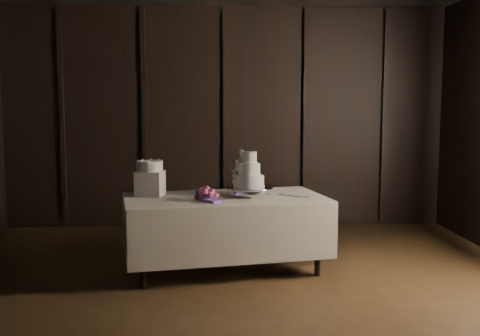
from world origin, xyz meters
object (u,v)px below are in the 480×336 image
display_table (225,230)px  small_cake (150,166)px  cake_stand (249,191)px  bouquet (207,194)px  wedding_cake (247,173)px  box_pedestal (150,184)px

display_table → small_cake: size_ratio=8.14×
small_cake → cake_stand: bearing=-3.2°
bouquet → wedding_cake: bearing=30.7°
box_pedestal → bouquet: bearing=-28.2°
bouquet → small_cake: (-0.58, 0.31, 0.24)m
box_pedestal → wedding_cake: bearing=-4.2°
wedding_cake → bouquet: bearing=-132.4°
cake_stand → bouquet: (-0.43, -0.25, 0.01)m
cake_stand → small_cake: bearing=176.8°
cake_stand → bouquet: bouquet is taller
display_table → bouquet: 0.49m
display_table → cake_stand: 0.46m
cake_stand → small_cake: 1.04m
box_pedestal → small_cake: bearing=0.0°
box_pedestal → small_cake: 0.18m
cake_stand → box_pedestal: 1.01m
display_table → box_pedestal: size_ratio=8.26×
display_table → wedding_cake: size_ratio=5.97×
display_table → small_cake: small_cake is taller
cake_stand → bouquet: size_ratio=1.30×
box_pedestal → display_table: bearing=-7.5°
display_table → small_cake: 1.00m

